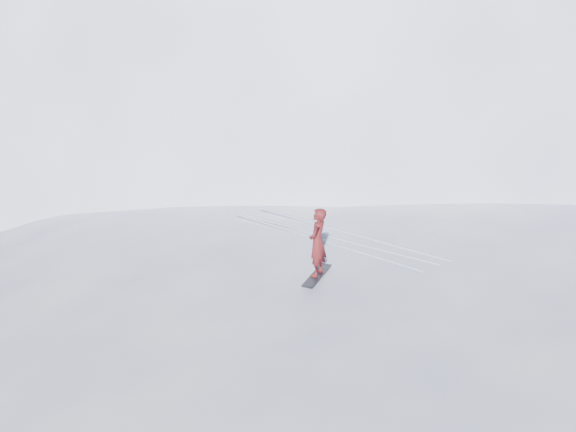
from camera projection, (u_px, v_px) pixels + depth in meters
name	position (u px, v px, depth m)	size (l,w,h in m)	color
ground	(503.00, 383.00, 14.20)	(400.00, 400.00, 0.00)	white
near_ridge	(426.00, 320.00, 17.01)	(36.00, 28.00, 4.80)	white
summit_peak	(364.00, 116.00, 46.44)	(60.00, 56.00, 56.00)	white
peak_shoulder	(288.00, 155.00, 34.88)	(28.00, 24.00, 18.00)	white
wind_bumps	(413.00, 353.00, 15.43)	(16.00, 14.40, 1.00)	white
snowboard	(317.00, 275.00, 13.87)	(1.31, 0.24, 0.02)	black
snowboarder	(318.00, 242.00, 13.63)	(0.55, 0.36, 1.51)	maroon
board_tracks	(331.00, 235.00, 16.19)	(1.98, 5.93, 0.04)	silver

